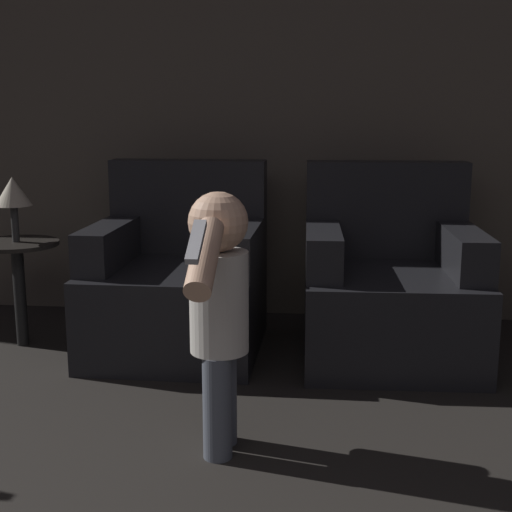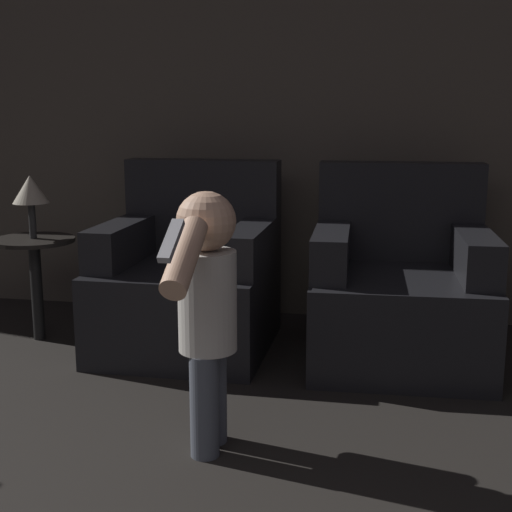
# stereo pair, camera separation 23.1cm
# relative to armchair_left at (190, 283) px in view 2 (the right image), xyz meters

# --- Properties ---
(wall_back) EXTENTS (8.40, 0.05, 2.60)m
(wall_back) POSITION_rel_armchair_left_xyz_m (0.17, 0.68, 0.98)
(wall_back) COLOR #51493F
(wall_back) RESTS_ON ground_plane
(armchair_left) EXTENTS (0.81, 0.84, 0.92)m
(armchair_left) POSITION_rel_armchair_left_xyz_m (0.00, 0.00, 0.00)
(armchair_left) COLOR black
(armchair_left) RESTS_ON ground_plane
(armchair_right) EXTENTS (0.84, 0.87, 0.92)m
(armchair_right) POSITION_rel_armchair_left_xyz_m (1.03, -0.00, 0.00)
(armchair_right) COLOR black
(armchair_right) RESTS_ON ground_plane
(person_toddler) EXTENTS (0.20, 0.62, 0.91)m
(person_toddler) POSITION_rel_armchair_left_xyz_m (0.37, -1.08, 0.22)
(person_toddler) COLOR #474C56
(person_toddler) RESTS_ON ground_plane
(side_table) EXTENTS (0.41, 0.41, 0.53)m
(side_table) POSITION_rel_armchair_left_xyz_m (-0.80, -0.05, 0.11)
(side_table) COLOR black
(side_table) RESTS_ON ground_plane
(lamp) EXTENTS (0.18, 0.18, 0.32)m
(lamp) POSITION_rel_armchair_left_xyz_m (-0.80, -0.05, 0.45)
(lamp) COLOR #262626
(lamp) RESTS_ON side_table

